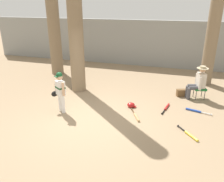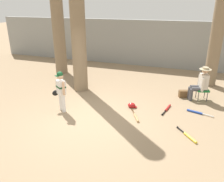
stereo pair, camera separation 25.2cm
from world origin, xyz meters
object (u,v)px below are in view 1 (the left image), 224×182
object	(u,v)px
handbag_beside_stool	(181,93)
bat_red_barrel	(166,108)
tree_near_player	(75,16)
bat_wood_tan	(136,116)
folding_stool	(200,89)
batting_helmet_red	(131,105)
young_ballplayer	(60,90)
tree_far_left	(53,14)
bat_blue_youth	(195,111)
tree_behind_spectator	(213,28)
seated_spectator	(198,82)
bat_yellow_trainer	(190,135)

from	to	relation	value
handbag_beside_stool	bat_red_barrel	bearing A→B (deg)	-108.58
tree_near_player	bat_wood_tan	xyz separation A→B (m)	(2.65, -1.57, -2.76)
bat_wood_tan	folding_stool	bearing A→B (deg)	49.17
tree_near_player	batting_helmet_red	bearing A→B (deg)	-21.31
young_ballplayer	folding_stool	xyz separation A→B (m)	(4.18, 2.47, -0.38)
tree_far_left	bat_blue_youth	size ratio (longest dim) A/B	8.21
tree_far_left	bat_blue_youth	world-z (taller)	tree_far_left
young_ballplayer	bat_blue_youth	distance (m)	4.31
tree_behind_spectator	seated_spectator	size ratio (longest dim) A/B	4.37
tree_behind_spectator	bat_red_barrel	bearing A→B (deg)	-113.91
bat_yellow_trainer	bat_red_barrel	world-z (taller)	same
tree_far_left	bat_yellow_trainer	world-z (taller)	tree_far_left
tree_behind_spectator	seated_spectator	distance (m)	2.52
bat_wood_tan	handbag_beside_stool	bearing A→B (deg)	60.18
tree_behind_spectator	seated_spectator	world-z (taller)	tree_behind_spectator
tree_near_player	bat_yellow_trainer	xyz separation A→B (m)	(4.20, -2.15, -2.76)
handbag_beside_stool	bat_blue_youth	xyz separation A→B (m)	(0.48, -1.21, -0.10)
bat_blue_youth	folding_stool	bearing A→B (deg)	83.82
handbag_beside_stool	bat_blue_youth	bearing A→B (deg)	-68.40
folding_stool	tree_behind_spectator	bearing A→B (deg)	80.09
young_ballplayer	bat_wood_tan	xyz separation A→B (m)	(2.34, 0.33, -0.71)
folding_stool	handbag_beside_stool	distance (m)	0.65
handbag_beside_stool	tree_far_left	xyz separation A→B (m)	(-5.88, 1.20, 2.63)
folding_stool	bat_wood_tan	xyz separation A→B (m)	(-1.84, -2.13, -0.33)
seated_spectator	handbag_beside_stool	size ratio (longest dim) A/B	3.53
seated_spectator	batting_helmet_red	world-z (taller)	seated_spectator
tree_behind_spectator	tree_near_player	bearing A→B (deg)	-153.82
young_ballplayer	seated_spectator	distance (m)	4.76
young_ballplayer	seated_spectator	size ratio (longest dim) A/B	1.09
young_ballplayer	folding_stool	bearing A→B (deg)	30.53
folding_stool	tree_far_left	xyz separation A→B (m)	(-6.49, 1.22, 2.40)
folding_stool	handbag_beside_stool	bearing A→B (deg)	177.86
bat_red_barrel	tree_near_player	bearing A→B (deg)	169.08
seated_spectator	bat_wood_tan	bearing A→B (deg)	-129.70
seated_spectator	batting_helmet_red	xyz separation A→B (m)	(-2.06, -1.45, -0.57)
tree_near_player	tree_behind_spectator	distance (m)	5.38
seated_spectator	tree_far_left	distance (m)	6.86
tree_far_left	bat_wood_tan	size ratio (longest dim) A/B	8.69
seated_spectator	bat_red_barrel	bearing A→B (deg)	-127.81
batting_helmet_red	folding_stool	bearing A→B (deg)	34.39
tree_near_player	young_ballplayer	distance (m)	2.81
handbag_beside_stool	tree_far_left	size ratio (longest dim) A/B	0.05
young_ballplayer	tree_near_player	bearing A→B (deg)	99.28
tree_far_left	batting_helmet_red	bearing A→B (deg)	-31.91
tree_behind_spectator	tree_far_left	xyz separation A→B (m)	(-6.81, -0.58, 0.45)
tree_far_left	bat_blue_youth	distance (m)	7.33
tree_behind_spectator	batting_helmet_red	xyz separation A→B (m)	(-2.47, -3.28, -2.25)
bat_red_barrel	tree_far_left	bearing A→B (deg)	155.79
young_ballplayer	tree_far_left	bearing A→B (deg)	122.02
bat_wood_tan	seated_spectator	bearing A→B (deg)	50.30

